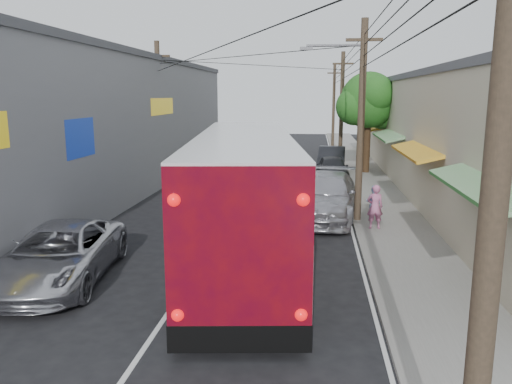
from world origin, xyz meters
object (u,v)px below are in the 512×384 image
at_px(parked_suv, 325,196).
at_px(pedestrian_far, 374,203).
at_px(coach_bus, 245,193).
at_px(pedestrian_near, 375,207).
at_px(jeepney, 59,254).
at_px(parked_car_mid, 333,168).
at_px(parked_car_far, 332,159).

bearing_deg(parked_suv, pedestrian_far, -11.17).
relative_size(coach_bus, pedestrian_near, 8.20).
bearing_deg(jeepney, pedestrian_far, 32.13).
height_order(coach_bus, parked_car_mid, coach_bus).
bearing_deg(parked_suv, jeepney, -124.70).
distance_m(parked_suv, parked_car_far, 13.31).
distance_m(parked_car_mid, pedestrian_near, 11.74).
bearing_deg(pedestrian_near, pedestrian_far, -100.22).
bearing_deg(pedestrian_near, coach_bus, 29.59).
height_order(jeepney, parked_car_mid, jeepney).
bearing_deg(parked_car_mid, jeepney, -117.78).
xyz_separation_m(coach_bus, pedestrian_far, (4.66, 4.59, -1.20)).
distance_m(jeepney, parked_car_far, 23.12).
distance_m(coach_bus, jeepney, 5.83).
height_order(pedestrian_near, pedestrian_far, pedestrian_near).
relative_size(parked_car_mid, parked_car_far, 0.86).
bearing_deg(coach_bus, jeepney, -154.23).
bearing_deg(pedestrian_near, parked_suv, -53.80).
height_order(coach_bus, jeepney, coach_bus).
xyz_separation_m(parked_suv, parked_car_mid, (0.63, 9.63, -0.18)).
relative_size(jeepney, pedestrian_near, 3.33).
xyz_separation_m(jeepney, pedestrian_far, (9.44, 7.68, 0.05)).
distance_m(parked_suv, pedestrian_far, 2.05).
height_order(coach_bus, pedestrian_far, coach_bus).
bearing_deg(parked_car_mid, coach_bus, -106.12).
distance_m(jeepney, parked_suv, 11.21).
distance_m(coach_bus, parked_suv, 6.00).
bearing_deg(jeepney, coach_bus, 25.87).
distance_m(coach_bus, pedestrian_far, 6.65).
relative_size(pedestrian_near, pedestrian_far, 1.19).
height_order(coach_bus, parked_suv, coach_bus).
bearing_deg(parked_car_far, pedestrian_far, -81.09).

